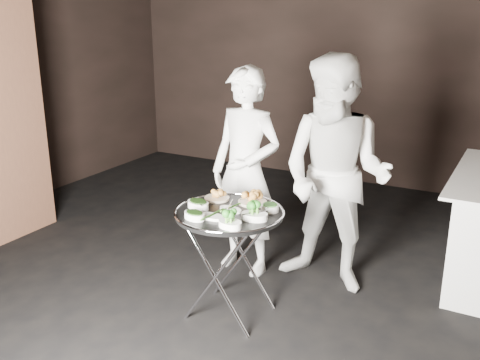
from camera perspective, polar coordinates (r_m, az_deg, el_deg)
The scene contains 16 objects.
floor at distance 3.99m, azimuth -4.26°, elevation -13.74°, with size 6.00×7.00×0.05m, color black.
wall_back at distance 6.67m, azimuth 12.34°, elevation 12.49°, with size 6.00×0.05×3.00m, color black.
tray_stand at distance 3.70m, azimuth -1.12°, elevation -8.41°, with size 0.51×0.44×0.76m.
serving_tray at distance 3.57m, azimuth -1.15°, elevation -3.51°, with size 0.74×0.74×0.04m.
potato_plate_a at distance 3.78m, azimuth -2.48°, elevation -1.67°, with size 0.19×0.19×0.06m.
potato_plate_b at distance 3.70m, azimuth 1.33°, elevation -2.04°, with size 0.20×0.20×0.07m.
greens_bowl at distance 3.56m, azimuth 3.21°, elevation -2.87°, with size 0.12×0.12×0.07m.
asparagus_plate_a at distance 3.57m, azimuth -1.02°, elevation -3.07°, with size 0.19×0.13×0.03m.
asparagus_plate_b at distance 3.45m, azimuth -2.96°, elevation -3.82°, with size 0.19×0.12×0.04m.
spinach_bowl_a at distance 3.62m, azimuth -4.49°, elevation -2.52°, with size 0.20×0.16×0.07m.
spinach_bowl_b at distance 3.44m, azimuth -4.89°, elevation -3.69°, with size 0.18×0.14×0.06m.
broccoli_bowl_a at distance 3.42m, azimuth 1.57°, elevation -3.73°, with size 0.19×0.16×0.07m.
broccoli_bowl_b at distance 3.30m, azimuth -1.08°, elevation -4.58°, with size 0.18×0.15×0.07m.
serving_utensils at distance 3.59m, azimuth -0.39°, elevation -2.37°, with size 0.57×0.42×0.01m.
waiter_left at distance 4.22m, azimuth 0.61°, elevation 0.84°, with size 0.61×0.40×1.66m, color silver.
waiter_right at distance 4.00m, azimuth 10.13°, elevation 0.43°, with size 0.86×0.67×1.77m, color silver.
Camera 1 is at (1.87, -2.85, 2.05)m, focal length 40.00 mm.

